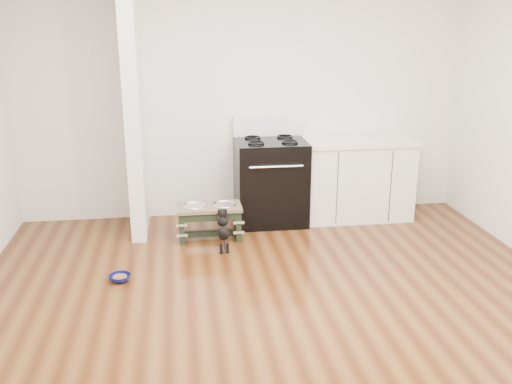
{
  "coord_description": "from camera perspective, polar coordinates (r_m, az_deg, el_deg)",
  "views": [
    {
      "loc": [
        -0.75,
        -3.8,
        2.21
      ],
      "look_at": [
        -0.01,
        1.44,
        0.57
      ],
      "focal_mm": 40.0,
      "sensor_mm": 36.0,
      "label": 1
    }
  ],
  "objects": [
    {
      "name": "cabinet_run",
      "position": [
        6.53,
        9.94,
        1.36
      ],
      "size": [
        1.24,
        0.64,
        0.91
      ],
      "color": "silver",
      "rests_on": "ground"
    },
    {
      "name": "floor_bowl",
      "position": [
        5.14,
        -13.46,
        -8.36
      ],
      "size": [
        0.25,
        0.25,
        0.06
      ],
      "rotation": [
        0.0,
        0.0,
        -0.41
      ],
      "color": "#0B0F53",
      "rests_on": "ground"
    },
    {
      "name": "ground",
      "position": [
        4.46,
        2.81,
        -12.52
      ],
      "size": [
        5.0,
        5.0,
        0.0
      ],
      "primitive_type": "plane",
      "color": "#431F0B",
      "rests_on": "ground"
    },
    {
      "name": "oven_range",
      "position": [
        6.28,
        1.46,
        1.22
      ],
      "size": [
        0.76,
        0.69,
        1.14
      ],
      "color": "black",
      "rests_on": "ground"
    },
    {
      "name": "room_shell",
      "position": [
        3.92,
        3.16,
        8.54
      ],
      "size": [
        5.0,
        5.0,
        5.0
      ],
      "color": "silver",
      "rests_on": "ground"
    },
    {
      "name": "dog_feeder",
      "position": [
        5.86,
        -4.69,
        -2.33
      ],
      "size": [
        0.65,
        0.35,
        0.37
      ],
      "color": "black",
      "rests_on": "ground"
    },
    {
      "name": "puppy",
      "position": [
        5.59,
        -3.3,
        -3.66
      ],
      "size": [
        0.11,
        0.34,
        0.4
      ],
      "color": "black",
      "rests_on": "ground"
    },
    {
      "name": "partition_wall",
      "position": [
        5.98,
        -12.14,
        8.57
      ],
      "size": [
        0.15,
        0.8,
        2.7
      ],
      "primitive_type": "cube",
      "color": "silver",
      "rests_on": "ground"
    }
  ]
}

